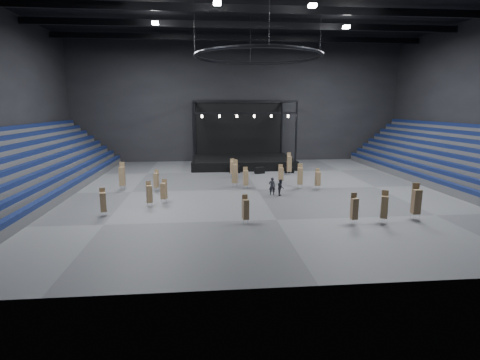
{
  "coord_description": "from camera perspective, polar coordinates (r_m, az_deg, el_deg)",
  "views": [
    {
      "loc": [
        -5.23,
        -36.85,
        8.25
      ],
      "look_at": [
        -1.93,
        -2.0,
        1.4
      ],
      "focal_mm": 28.0,
      "sensor_mm": 36.0,
      "label": 1
    }
  ],
  "objects": [
    {
      "name": "ceiling",
      "position": [
        38.47,
        2.86,
        25.74
      ],
      "size": [
        50.0,
        42.0,
        0.2
      ],
      "primitive_type": "cube",
      "color": "black",
      "rests_on": "wall_back"
    },
    {
      "name": "chair_stack_6",
      "position": [
        27.91,
        17.02,
        -4.12
      ],
      "size": [
        0.46,
        0.46,
        2.27
      ],
      "rotation": [
        0.0,
        0.0,
        0.06
      ],
      "color": "silver",
      "rests_on": "floor"
    },
    {
      "name": "flight_case_right",
      "position": [
        47.87,
        7.54,
        1.51
      ],
      "size": [
        1.2,
        0.75,
        0.75
      ],
      "primitive_type": "cube",
      "rotation": [
        0.0,
        0.0,
        0.18
      ],
      "color": "black",
      "rests_on": "floor"
    },
    {
      "name": "wall_back",
      "position": [
        58.09,
        -0.25,
        11.81
      ],
      "size": [
        50.0,
        0.2,
        18.0
      ],
      "primitive_type": "cube",
      "color": "black",
      "rests_on": "ground"
    },
    {
      "name": "flight_case_mid",
      "position": [
        47.12,
        2.99,
        1.47
      ],
      "size": [
        1.34,
        0.96,
        0.81
      ],
      "primitive_type": "cube",
      "rotation": [
        0.0,
        0.0,
        0.32
      ],
      "color": "black",
      "rests_on": "floor"
    },
    {
      "name": "chair_stack_12",
      "position": [
        30.45,
        -20.14,
        -3.11
      ],
      "size": [
        0.55,
        0.55,
        2.21
      ],
      "rotation": [
        0.0,
        0.0,
        0.31
      ],
      "color": "silver",
      "rests_on": "floor"
    },
    {
      "name": "chair_stack_14",
      "position": [
        44.19,
        -1.06,
        1.91
      ],
      "size": [
        0.71,
        0.71,
        2.27
      ],
      "rotation": [
        0.0,
        0.0,
        0.42
      ],
      "color": "silver",
      "rests_on": "floor"
    },
    {
      "name": "man_center",
      "position": [
        35.59,
        4.91,
        -0.96
      ],
      "size": [
        0.72,
        0.58,
        1.71
      ],
      "primitive_type": "imported",
      "rotation": [
        0.0,
        0.0,
        2.84
      ],
      "color": "black",
      "rests_on": "floor"
    },
    {
      "name": "chair_stack_3",
      "position": [
        26.73,
        0.85,
        -4.42
      ],
      "size": [
        0.5,
        0.5,
        2.14
      ],
      "rotation": [
        0.0,
        0.0,
        0.21
      ],
      "color": "silver",
      "rests_on": "floor"
    },
    {
      "name": "floor",
      "position": [
        38.12,
        2.6,
        -1.44
      ],
      "size": [
        50.0,
        50.0,
        0.0
      ],
      "primitive_type": "plane",
      "color": "#505052",
      "rests_on": "ground"
    },
    {
      "name": "bleachers_left",
      "position": [
        41.4,
        -30.65,
        0.45
      ],
      "size": [
        7.2,
        40.0,
        6.4
      ],
      "color": "#454548",
      "rests_on": "floor"
    },
    {
      "name": "chair_stack_7",
      "position": [
        46.55,
        7.51,
        2.51
      ],
      "size": [
        0.52,
        0.52,
        2.75
      ],
      "rotation": [
        0.0,
        0.0,
        0.07
      ],
      "color": "silver",
      "rests_on": "floor"
    },
    {
      "name": "wall_front",
      "position": [
        16.7,
        13.19,
        13.36
      ],
      "size": [
        50.0,
        0.2,
        18.0
      ],
      "primitive_type": "cube",
      "color": "black",
      "rests_on": "ground"
    },
    {
      "name": "stage",
      "position": [
        53.77,
        0.21,
        3.81
      ],
      "size": [
        14.0,
        10.0,
        9.2
      ],
      "color": "black",
      "rests_on": "floor"
    },
    {
      "name": "floodlights",
      "position": [
        34.29,
        3.89,
        25.14
      ],
      "size": [
        28.6,
        16.6,
        0.25
      ],
      "color": "white",
      "rests_on": "roof_girders"
    },
    {
      "name": "bleachers_right",
      "position": [
        46.83,
        31.64,
        1.42
      ],
      "size": [
        7.2,
        40.0,
        6.4
      ],
      "color": "#454548",
      "rests_on": "floor"
    },
    {
      "name": "roof_girders",
      "position": [
        38.28,
        2.85,
        24.58
      ],
      "size": [
        49.0,
        30.35,
        0.7
      ],
      "color": "black",
      "rests_on": "ceiling"
    },
    {
      "name": "flight_case_left",
      "position": [
        47.62,
        -0.79,
        1.65
      ],
      "size": [
        1.42,
        0.81,
        0.9
      ],
      "primitive_type": "cube",
      "rotation": [
        0.0,
        0.0,
        -0.1
      ],
      "color": "black",
      "rests_on": "floor"
    },
    {
      "name": "chair_stack_5",
      "position": [
        38.01,
        -12.64,
        -0.0
      ],
      "size": [
        0.54,
        0.54,
        2.18
      ],
      "rotation": [
        0.0,
        0.0,
        -0.35
      ],
      "color": "silver",
      "rests_on": "floor"
    },
    {
      "name": "chair_stack_8",
      "position": [
        30.6,
        25.26,
        -2.9
      ],
      "size": [
        0.57,
        0.57,
        2.75
      ],
      "rotation": [
        0.0,
        0.0,
        -0.05
      ],
      "color": "silver",
      "rests_on": "floor"
    },
    {
      "name": "chair_stack_4",
      "position": [
        32.17,
        -13.66,
        -2.04
      ],
      "size": [
        0.56,
        0.56,
        2.17
      ],
      "rotation": [
        0.0,
        0.0,
        0.41
      ],
      "color": "silver",
      "rests_on": "floor"
    },
    {
      "name": "chair_stack_13",
      "position": [
        33.13,
        -11.53,
        -1.58
      ],
      "size": [
        0.59,
        0.59,
        2.12
      ],
      "rotation": [
        0.0,
        0.0,
        -0.31
      ],
      "color": "silver",
      "rests_on": "floor"
    },
    {
      "name": "chair_stack_9",
      "position": [
        28.81,
        21.14,
        -3.77
      ],
      "size": [
        0.62,
        0.62,
        2.4
      ],
      "rotation": [
        0.0,
        0.0,
        -0.42
      ],
      "color": "silver",
      "rests_on": "floor"
    },
    {
      "name": "chair_stack_15",
      "position": [
        39.5,
        -17.53,
        0.62
      ],
      "size": [
        0.55,
        0.55,
        2.81
      ],
      "rotation": [
        0.0,
        0.0,
        -0.06
      ],
      "color": "silver",
      "rests_on": "floor"
    },
    {
      "name": "crew_member",
      "position": [
        35.56,
        6.24,
        -1.12
      ],
      "size": [
        0.74,
        0.87,
        1.56
      ],
      "primitive_type": "imported",
      "rotation": [
        0.0,
        0.0,
        1.35
      ],
      "color": "black",
      "rests_on": "floor"
    },
    {
      "name": "chair_stack_1",
      "position": [
        40.7,
        6.25,
        0.95
      ],
      "size": [
        0.5,
        0.5,
        2.16
      ],
      "rotation": [
        0.0,
        0.0,
        0.05
      ],
      "color": "silver",
      "rests_on": "floor"
    },
    {
      "name": "truss_ring",
      "position": [
        37.52,
        2.78,
        18.34
      ],
      "size": [
        12.3,
        12.3,
        5.15
      ],
      "color": "black",
      "rests_on": "ceiling"
    },
    {
      "name": "chair_stack_0",
      "position": [
        38.87,
        9.14,
        0.66
      ],
      "size": [
        0.56,
        0.56,
        2.55
      ],
      "rotation": [
        0.0,
        0.0,
        -0.13
      ],
      "color": "silver",
      "rests_on": "floor"
    },
    {
      "name": "chair_stack_10",
      "position": [
        39.08,
        -0.79,
        1.05
      ],
      "size": [
        0.65,
        0.65,
        2.86
      ],
      "rotation": [
        0.0,
        0.0,
        -0.4
      ],
      "color": "silver",
      "rests_on": "floor"
    },
    {
      "name": "chair_stack_2",
      "position": [
        38.87,
        11.77,
        0.25
      ],
      "size": [
        0.5,
        0.5,
        2.11
      ],
      "rotation": [
        0.0,
        0.0,
        0.13
      ],
      "color": "silver",
      "rests_on": "floor"
    },
    {
      "name": "chair_stack_11",
      "position": [
        38.09,
        0.87,
        0.38
      ],
      "size": [
        0.52,
        0.52,
        2.26
      ],
      "rotation": [
        0.0,
        0.0,
        0.12
      ],
      "color": "silver",
      "rests_on": "floor"
    }
  ]
}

